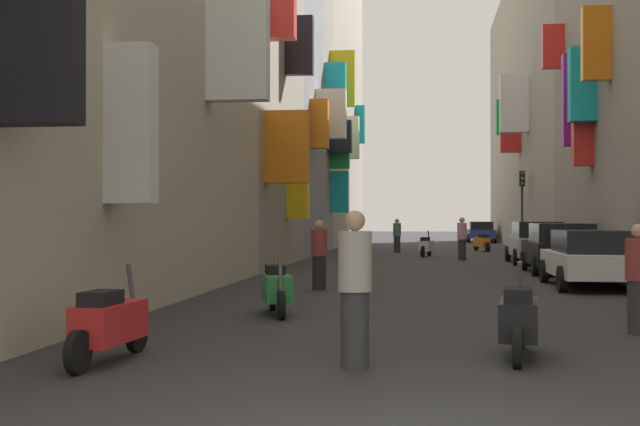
{
  "coord_description": "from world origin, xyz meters",
  "views": [
    {
      "loc": [
        -0.12,
        -5.28,
        1.67
      ],
      "look_at": [
        -3.54,
        21.67,
        1.85
      ],
      "focal_mm": 46.32,
      "sensor_mm": 36.0,
      "label": 1
    }
  ],
  "objects": [
    {
      "name": "building_right_mid_b",
      "position": [
        7.99,
        44.16,
        8.19
      ],
      "size": [
        7.38,
        31.66,
        16.38
      ],
      "color": "#9E9384",
      "rests_on": "ground"
    },
    {
      "name": "pedestrian_mid_street",
      "position": [
        -0.89,
        3.92,
        0.88
      ],
      "size": [
        0.5,
        0.5,
        1.76
      ],
      "color": "#353535",
      "rests_on": "ground"
    },
    {
      "name": "scooter_silver",
      "position": [
        3.81,
        31.43,
        0.46
      ],
      "size": [
        0.49,
        1.97,
        1.13
      ],
      "color": "#ADADB2",
      "rests_on": "ground"
    },
    {
      "name": "scooter_green",
      "position": [
        -2.67,
        8.82,
        0.46
      ],
      "size": [
        0.76,
        1.95,
        1.13
      ],
      "color": "#287F3D",
      "rests_on": "ground"
    },
    {
      "name": "ground_plane",
      "position": [
        0.0,
        30.0,
        0.0
      ],
      "size": [
        140.0,
        140.0,
        0.0
      ],
      "primitive_type": "plane",
      "color": "#2D2D30"
    },
    {
      "name": "building_left_mid_c",
      "position": [
        -7.93,
        36.7,
        7.24
      ],
      "size": [
        7.3,
        4.37,
        14.5
      ],
      "color": "gray",
      "rests_on": "ground"
    },
    {
      "name": "parked_car_white",
      "position": [
        3.87,
        15.17,
        0.73
      ],
      "size": [
        2.0,
        4.26,
        1.38
      ],
      "color": "white",
      "rests_on": "ground"
    },
    {
      "name": "pedestrian_crossing",
      "position": [
        -1.43,
        34.79,
        0.82
      ],
      "size": [
        0.44,
        0.44,
        1.66
      ],
      "color": "#2A2A2A",
      "rests_on": "ground"
    },
    {
      "name": "parked_car_black",
      "position": [
        3.97,
        20.38,
        0.79
      ],
      "size": [
        2.03,
        4.13,
        1.52
      ],
      "color": "black",
      "rests_on": "ground"
    },
    {
      "name": "pedestrian_far_away",
      "position": [
        2.95,
        7.09,
        0.79
      ],
      "size": [
        0.39,
        0.39,
        1.59
      ],
      "color": "#2F2F2F",
      "rests_on": "ground"
    },
    {
      "name": "parked_car_silver",
      "position": [
        3.97,
        25.85,
        0.8
      ],
      "size": [
        1.93,
        4.45,
        1.55
      ],
      "color": "#B7B7BC",
      "rests_on": "ground"
    },
    {
      "name": "parked_car_blue",
      "position": [
        3.76,
        52.92,
        0.76
      ],
      "size": [
        1.92,
        4.46,
        1.44
      ],
      "color": "navy",
      "rests_on": "ground"
    },
    {
      "name": "building_left_far",
      "position": [
        -8.0,
        49.44,
        10.64
      ],
      "size": [
        7.29,
        21.11,
        21.28
      ],
      "color": "#9E9384",
      "rests_on": "ground"
    },
    {
      "name": "pedestrian_near_right",
      "position": [
        1.38,
        28.22,
        0.86
      ],
      "size": [
        0.54,
        0.54,
        1.71
      ],
      "color": "#292929",
      "rests_on": "ground"
    },
    {
      "name": "scooter_red",
      "position": [
        -3.74,
        3.86,
        0.46
      ],
      "size": [
        0.52,
        2.0,
        1.13
      ],
      "color": "red",
      "rests_on": "ground"
    },
    {
      "name": "building_left_mid_b",
      "position": [
        -7.99,
        31.24,
        9.01
      ],
      "size": [
        7.38,
        6.55,
        18.04
      ],
      "color": "gray",
      "rests_on": "ground"
    },
    {
      "name": "traffic_light_near_corner",
      "position": [
        4.61,
        35.76,
        2.73
      ],
      "size": [
        0.26,
        0.34,
        3.98
      ],
      "color": "#2D2D2D",
      "rests_on": "ground"
    },
    {
      "name": "scooter_white",
      "position": [
        -0.05,
        31.06,
        0.46
      ],
      "size": [
        0.66,
        1.84,
        1.13
      ],
      "color": "silver",
      "rests_on": "ground"
    },
    {
      "name": "scooter_orange",
      "position": [
        2.77,
        37.08,
        0.46
      ],
      "size": [
        0.8,
        1.91,
        1.13
      ],
      "color": "orange",
      "rests_on": "ground"
    },
    {
      "name": "pedestrian_near_left",
      "position": [
        -2.57,
        13.84,
        0.81
      ],
      "size": [
        0.51,
        0.51,
        1.63
      ],
      "color": "black",
      "rests_on": "ground"
    },
    {
      "name": "scooter_black",
      "position": [
        1.0,
        4.81,
        0.46
      ],
      "size": [
        0.59,
        1.96,
        1.13
      ],
      "color": "black",
      "rests_on": "ground"
    }
  ]
}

